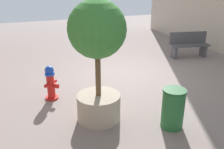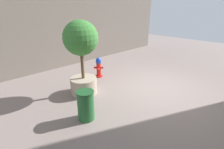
# 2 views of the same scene
# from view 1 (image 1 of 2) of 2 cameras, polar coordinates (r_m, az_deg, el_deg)

# --- Properties ---
(ground_plane) EXTENTS (23.40, 23.40, 0.00)m
(ground_plane) POSITION_cam_1_polar(r_m,az_deg,el_deg) (7.79, 2.49, -0.03)
(ground_plane) COLOR gray
(fire_hydrant) EXTENTS (0.37, 0.38, 0.88)m
(fire_hydrant) POSITION_cam_1_polar(r_m,az_deg,el_deg) (6.28, -14.05, -1.85)
(fire_hydrant) COLOR red
(fire_hydrant) RESTS_ON ground_plane
(bench_near) EXTENTS (1.55, 0.75, 0.95)m
(bench_near) POSITION_cam_1_polar(r_m,az_deg,el_deg) (9.90, 17.37, 6.67)
(bench_near) COLOR #4C4C51
(bench_near) RESTS_ON ground_plane
(planter_tree) EXTENTS (1.13, 1.13, 2.52)m
(planter_tree) POSITION_cam_1_polar(r_m,az_deg,el_deg) (4.82, -3.38, 5.55)
(planter_tree) COLOR tan
(planter_tree) RESTS_ON ground_plane
(trash_bin) EXTENTS (0.47, 0.47, 0.84)m
(trash_bin) POSITION_cam_1_polar(r_m,az_deg,el_deg) (5.11, 13.98, -7.65)
(trash_bin) COLOR #266633
(trash_bin) RESTS_ON ground_plane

